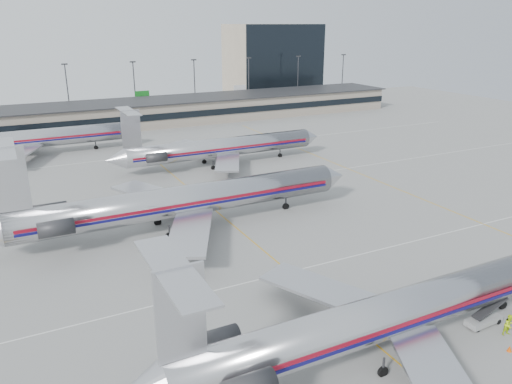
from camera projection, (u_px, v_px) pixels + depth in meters
ground at (345, 319)px, 45.25m from camera, size 260.00×260.00×0.00m
apron_markings at (289, 272)px, 53.69m from camera, size 160.00×0.15×0.02m
terminal at (114, 115)px, 127.00m from camera, size 162.00×17.00×6.25m
light_mast_row at (102, 87)px, 137.10m from camera, size 163.60×0.40×15.28m
distant_building at (272, 61)px, 175.83m from camera, size 30.00×20.00×25.00m
jet_foreground at (386, 315)px, 39.65m from camera, size 44.95×26.47×11.77m
jet_second_row at (178, 201)px, 63.83m from camera, size 50.02×29.45×13.09m
jet_third_row at (218, 148)px, 92.84m from camera, size 42.80×26.33×11.70m
jet_back_row at (23, 139)px, 98.74m from camera, size 44.35×27.28×12.13m
belt_loader at (484, 319)px, 44.19m from camera, size 4.24×1.40×2.24m
ramp_worker_near at (447, 356)px, 38.91m from camera, size 0.64×0.68×1.56m
ramp_worker_far at (509, 325)px, 42.62m from camera, size 1.06×0.89×1.94m
cone_right at (510, 348)px, 40.68m from camera, size 0.41×0.41×0.54m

